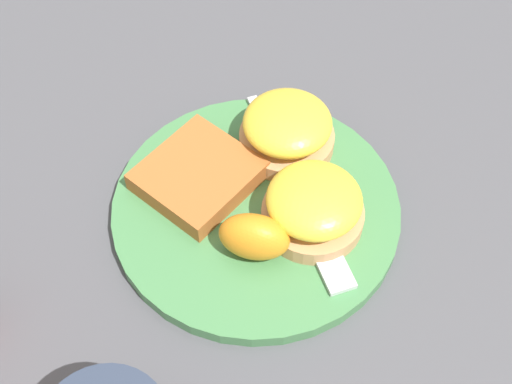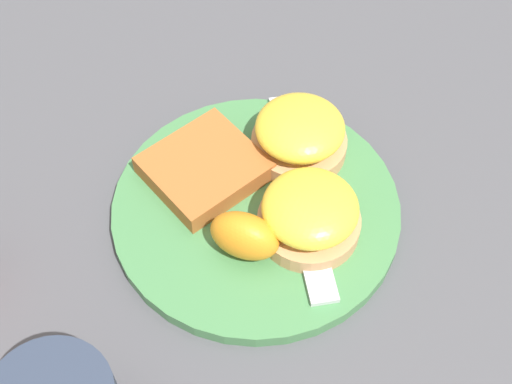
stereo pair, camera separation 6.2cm
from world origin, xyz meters
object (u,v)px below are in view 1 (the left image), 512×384
Objects in this scene: sandwich_benedict_left at (314,206)px; hashbrown_patty at (198,175)px; orange_wedge at (254,237)px; sandwich_benedict_right at (287,130)px; fork at (300,199)px.

hashbrown_patty is at bearing -100.33° from sandwich_benedict_left.
orange_wedge reaches higher than hashbrown_patty.
orange_wedge is at bearing -46.68° from sandwich_benedict_left.
sandwich_benedict_left is 0.93× the size of hashbrown_patty.
sandwich_benedict_right reaches higher than hashbrown_patty.
sandwich_benedict_right is (-0.08, -0.04, 0.00)m from sandwich_benedict_left.
sandwich_benedict_right is 0.12m from orange_wedge.
orange_wedge is at bearing -25.26° from fork.
hashbrown_patty is at bearing -132.42° from orange_wedge.
sandwich_benedict_right is 0.07m from fork.
sandwich_benedict_left is at bearing 26.06° from sandwich_benedict_right.
hashbrown_patty is at bearing -89.90° from fork.
sandwich_benedict_right is 0.44× the size of fork.
hashbrown_patty is (0.06, -0.07, -0.01)m from sandwich_benedict_right.
fork is (-0.00, 0.09, -0.01)m from hashbrown_patty.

